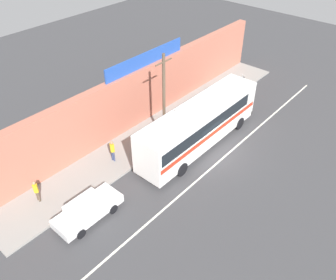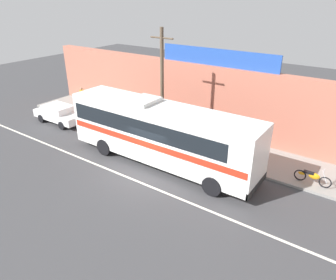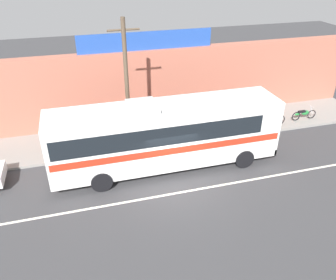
# 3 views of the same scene
# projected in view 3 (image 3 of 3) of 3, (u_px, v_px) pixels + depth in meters

# --- Properties ---
(ground_plane) EXTENTS (70.00, 70.00, 0.00)m
(ground_plane) POSITION_uv_depth(u_px,v_px,m) (174.00, 183.00, 16.98)
(ground_plane) COLOR #3A3A3D
(sidewalk_slab) EXTENTS (30.00, 3.60, 0.14)m
(sidewalk_slab) POSITION_uv_depth(u_px,v_px,m) (150.00, 134.00, 21.29)
(sidewalk_slab) COLOR gray
(sidewalk_slab) RESTS_ON ground_plane
(storefront_facade) EXTENTS (30.00, 0.70, 4.80)m
(storefront_facade) POSITION_uv_depth(u_px,v_px,m) (142.00, 87.00, 21.93)
(storefront_facade) COLOR #B26651
(storefront_facade) RESTS_ON ground_plane
(storefront_billboard) EXTENTS (8.35, 0.12, 1.10)m
(storefront_billboard) POSITION_uv_depth(u_px,v_px,m) (146.00, 41.00, 20.57)
(storefront_billboard) COLOR #234CAD
(storefront_billboard) RESTS_ON storefront_facade
(road_center_stripe) EXTENTS (30.00, 0.14, 0.01)m
(road_center_stripe) POSITION_uv_depth(u_px,v_px,m) (178.00, 193.00, 16.30)
(road_center_stripe) COLOR silver
(road_center_stripe) RESTS_ON ground_plane
(intercity_bus) EXTENTS (11.74, 2.61, 3.78)m
(intercity_bus) POSITION_uv_depth(u_px,v_px,m) (164.00, 133.00, 17.24)
(intercity_bus) COLOR white
(intercity_bus) RESTS_ON ground_plane
(utility_pole) EXTENTS (1.60, 0.22, 7.27)m
(utility_pole) POSITION_uv_depth(u_px,v_px,m) (127.00, 86.00, 17.86)
(utility_pole) COLOR brown
(utility_pole) RESTS_ON sidewalk_slab
(motorcycle_black) EXTENTS (1.83, 0.56, 0.94)m
(motorcycle_black) POSITION_uv_depth(u_px,v_px,m) (304.00, 114.00, 22.74)
(motorcycle_black) COLOR black
(motorcycle_black) RESTS_ON sidewalk_slab
(motorcycle_green) EXTENTS (1.85, 0.56, 0.94)m
(motorcycle_green) POSITION_uv_depth(u_px,v_px,m) (272.00, 120.00, 21.97)
(motorcycle_green) COLOR black
(motorcycle_green) RESTS_ON sidewalk_slab
(pedestrian_far_right) EXTENTS (0.30, 0.48, 1.72)m
(pedestrian_far_right) POSITION_uv_depth(u_px,v_px,m) (53.00, 132.00, 19.28)
(pedestrian_far_right) COLOR navy
(pedestrian_far_right) RESTS_ON sidewalk_slab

